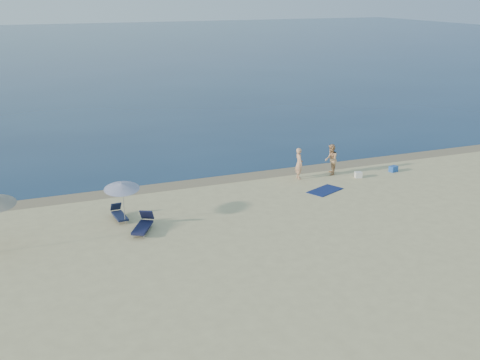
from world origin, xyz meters
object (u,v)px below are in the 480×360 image
Objects in this scene: person_right at (331,160)px; umbrella_near at (122,186)px; person_left at (299,163)px; blue_cooler at (393,169)px.

person_right is 12.97m from umbrella_near.
umbrella_near reaches higher than person_left.
person_left is 10.99m from umbrella_near.
person_left is 0.85× the size of umbrella_near.
blue_cooler is at bearing 23.03° from umbrella_near.
umbrella_near is at bearing 173.20° from blue_cooler.
person_right is at bearing 151.92° from blue_cooler.
person_left reaches higher than blue_cooler.
person_right is 3.73× the size of blue_cooler.
umbrella_near is at bearing 113.33° from person_left.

